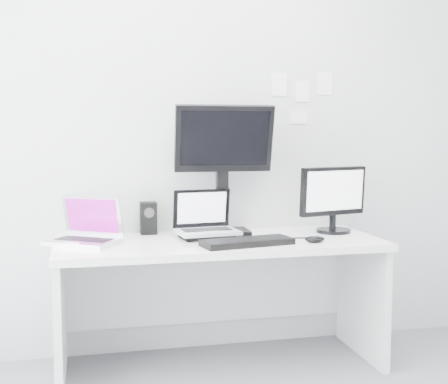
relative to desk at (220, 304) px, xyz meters
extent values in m
plane|color=silver|center=(0.00, 0.35, 0.99)|extent=(3.60, 0.00, 3.60)
cube|color=white|center=(0.00, 0.00, 0.00)|extent=(1.80, 0.70, 0.73)
cube|color=silver|center=(-0.75, 0.04, 0.50)|extent=(0.45, 0.42, 0.27)
cube|color=black|center=(-0.37, 0.29, 0.46)|extent=(0.11, 0.11, 0.19)
cube|color=#B7BABF|center=(-0.06, 0.06, 0.51)|extent=(0.36, 0.30, 0.28)
cube|color=black|center=(0.06, 0.19, 0.75)|extent=(0.57, 0.22, 0.78)
cube|color=black|center=(0.72, 0.09, 0.57)|extent=(0.48, 0.30, 0.41)
cube|color=black|center=(0.11, -0.18, 0.38)|extent=(0.51, 0.26, 0.03)
ellipsoid|color=black|center=(0.49, -0.19, 0.38)|extent=(0.12, 0.08, 0.04)
cube|color=white|center=(0.45, 0.34, 1.26)|extent=(0.10, 0.00, 0.14)
cube|color=white|center=(0.60, 0.34, 1.22)|extent=(0.09, 0.00, 0.13)
cube|color=white|center=(0.75, 0.34, 1.26)|extent=(0.10, 0.00, 0.14)
cube|color=white|center=(0.58, 0.34, 1.05)|extent=(0.11, 0.00, 0.08)
camera|label=1|loc=(-0.72, -3.26, 0.97)|focal=48.72mm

